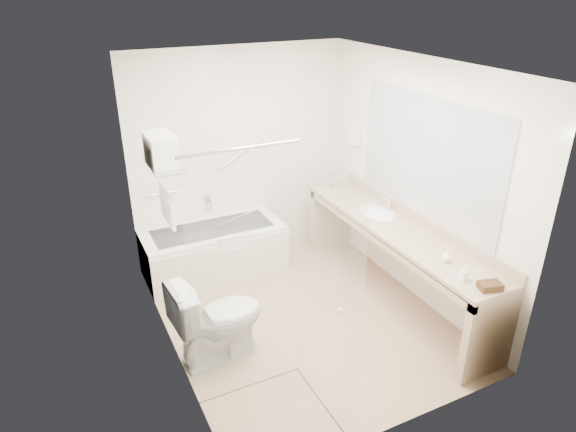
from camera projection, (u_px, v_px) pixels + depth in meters
name	position (u px, v px, depth m)	size (l,w,h in m)	color
floor	(301.00, 315.00, 5.28)	(3.20, 3.20, 0.00)	#9F8062
ceiling	(304.00, 65.00, 4.22)	(2.60, 3.20, 0.10)	white
wall_back	(239.00, 155.00, 6.05)	(2.60, 0.10, 2.50)	silver
wall_front	(412.00, 290.00, 3.45)	(2.60, 0.10, 2.50)	silver
wall_left	(163.00, 232.00, 4.23)	(0.10, 3.20, 2.50)	silver
wall_right	(414.00, 181.00, 5.27)	(0.10, 3.20, 2.50)	silver
bathtub	(214.00, 250.00, 5.97)	(1.60, 0.73, 0.59)	white
grab_bar_short	(163.00, 193.00, 5.76)	(0.03, 0.03, 0.40)	silver
grab_bar_long	(237.00, 157.00, 6.00)	(0.03, 0.03, 0.60)	silver
shower_enclosure	(285.00, 286.00, 3.82)	(0.96, 0.91, 2.11)	silver
towel_shelf	(162.00, 159.00, 4.35)	(0.24, 0.55, 0.81)	silver
vanity_counter	(396.00, 246.00, 5.30)	(0.55, 2.70, 0.95)	tan
sink	(377.00, 215.00, 5.56)	(0.40, 0.52, 0.14)	white
faucet	(389.00, 203.00, 5.57)	(0.03, 0.03, 0.14)	silver
mirror	(426.00, 158.00, 5.02)	(0.02, 2.00, 1.20)	#ADB1BA
hairdryer_unit	(355.00, 137.00, 6.02)	(0.08, 0.10, 0.18)	white
toilet	(218.00, 319.00, 4.55)	(0.46, 0.82, 0.81)	white
amenity_basket	(490.00, 286.00, 4.17)	(0.18, 0.12, 0.06)	#4A321A
soap_bottle_a	(464.00, 277.00, 4.29)	(0.06, 0.13, 0.06)	white
soap_bottle_b	(446.00, 257.00, 4.57)	(0.08, 0.11, 0.08)	white
water_bottle_left	(375.00, 203.00, 5.51)	(0.07, 0.07, 0.22)	silver
water_bottle_mid	(333.00, 181.00, 6.14)	(0.06, 0.06, 0.19)	silver
water_bottle_right	(332.00, 181.00, 6.17)	(0.06, 0.06, 0.18)	silver
drinking_glass_near	(346.00, 195.00, 5.84)	(0.08, 0.08, 0.10)	silver
drinking_glass_far	(364.00, 210.00, 5.50)	(0.07, 0.07, 0.08)	silver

